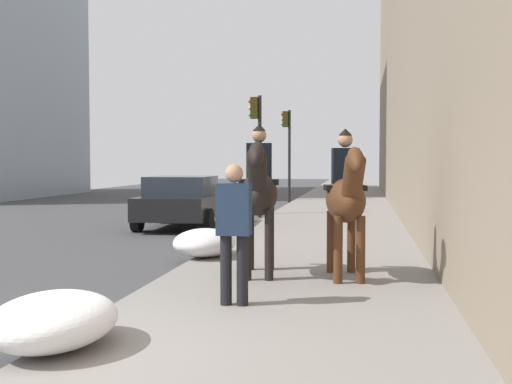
{
  "coord_description": "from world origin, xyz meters",
  "views": [
    {
      "loc": [
        -5.29,
        -2.98,
        1.86
      ],
      "look_at": [
        4.0,
        -1.43,
        1.4
      ],
      "focal_mm": 44.93,
      "sensor_mm": 36.0,
      "label": 1
    }
  ],
  "objects_px": {
    "mounted_horse_near": "(259,191)",
    "mounted_horse_far": "(346,197)",
    "traffic_light_far_curb": "(287,141)",
    "car_mid_lane": "(183,201)",
    "pedestrian_greeting": "(234,224)",
    "traffic_light_near_curb": "(257,136)"
  },
  "relations": [
    {
      "from": "pedestrian_greeting",
      "to": "traffic_light_near_curb",
      "type": "height_order",
      "value": "traffic_light_near_curb"
    },
    {
      "from": "car_mid_lane",
      "to": "traffic_light_near_curb",
      "type": "relative_size",
      "value": 1.0
    },
    {
      "from": "mounted_horse_near",
      "to": "traffic_light_far_curb",
      "type": "bearing_deg",
      "value": 178.12
    },
    {
      "from": "car_mid_lane",
      "to": "traffic_light_far_curb",
      "type": "height_order",
      "value": "traffic_light_far_curb"
    },
    {
      "from": "mounted_horse_far",
      "to": "car_mid_lane",
      "type": "bearing_deg",
      "value": -157.75
    },
    {
      "from": "pedestrian_greeting",
      "to": "mounted_horse_near",
      "type": "bearing_deg",
      "value": -0.32
    },
    {
      "from": "mounted_horse_far",
      "to": "pedestrian_greeting",
      "type": "distance_m",
      "value": 2.37
    },
    {
      "from": "pedestrian_greeting",
      "to": "traffic_light_far_curb",
      "type": "bearing_deg",
      "value": 3.91
    },
    {
      "from": "mounted_horse_near",
      "to": "mounted_horse_far",
      "type": "distance_m",
      "value": 1.31
    },
    {
      "from": "mounted_horse_near",
      "to": "traffic_light_far_curb",
      "type": "distance_m",
      "value": 18.96
    },
    {
      "from": "traffic_light_near_curb",
      "to": "mounted_horse_near",
      "type": "bearing_deg",
      "value": -170.55
    },
    {
      "from": "pedestrian_greeting",
      "to": "traffic_light_far_curb",
      "type": "distance_m",
      "value": 20.98
    },
    {
      "from": "mounted_horse_near",
      "to": "pedestrian_greeting",
      "type": "bearing_deg",
      "value": -6.56
    },
    {
      "from": "mounted_horse_near",
      "to": "car_mid_lane",
      "type": "height_order",
      "value": "mounted_horse_near"
    },
    {
      "from": "traffic_light_far_curb",
      "to": "traffic_light_near_curb",
      "type": "bearing_deg",
      "value": 179.12
    },
    {
      "from": "mounted_horse_near",
      "to": "mounted_horse_far",
      "type": "relative_size",
      "value": 1.04
    },
    {
      "from": "mounted_horse_near",
      "to": "car_mid_lane",
      "type": "xyz_separation_m",
      "value": [
        7.59,
        3.35,
        -0.65
      ]
    },
    {
      "from": "mounted_horse_near",
      "to": "traffic_light_near_curb",
      "type": "relative_size",
      "value": 0.58
    },
    {
      "from": "mounted_horse_far",
      "to": "pedestrian_greeting",
      "type": "bearing_deg",
      "value": -42.14
    },
    {
      "from": "mounted_horse_far",
      "to": "traffic_light_near_curb",
      "type": "distance_m",
      "value": 11.75
    },
    {
      "from": "mounted_horse_near",
      "to": "traffic_light_far_curb",
      "type": "height_order",
      "value": "traffic_light_far_curb"
    },
    {
      "from": "car_mid_lane",
      "to": "pedestrian_greeting",
      "type": "bearing_deg",
      "value": -162.6
    }
  ]
}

